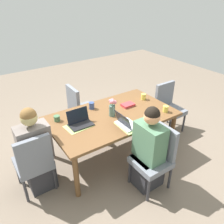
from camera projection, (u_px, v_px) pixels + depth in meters
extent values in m
plane|color=#756656|center=(112.00, 153.00, 3.73)|extent=(10.00, 10.00, 0.00)
cube|color=brown|center=(112.00, 116.00, 3.39)|extent=(1.87, 1.10, 0.04)
cylinder|color=brown|center=(135.00, 109.00, 4.32)|extent=(0.07, 0.07, 0.68)
cylinder|color=brown|center=(49.00, 139.00, 3.48)|extent=(0.07, 0.07, 0.68)
cylinder|color=brown|center=(172.00, 132.00, 3.65)|extent=(0.07, 0.07, 0.68)
cylinder|color=brown|center=(76.00, 176.00, 2.81)|extent=(0.07, 0.07, 0.68)
cube|color=slate|center=(33.00, 163.00, 2.92)|extent=(0.44, 0.44, 0.08)
cube|color=slate|center=(34.00, 155.00, 2.65)|extent=(0.42, 0.06, 0.45)
cylinder|color=#333338|center=(18.00, 173.00, 3.07)|extent=(0.04, 0.04, 0.37)
cylinder|color=#333338|center=(45.00, 162.00, 3.26)|extent=(0.04, 0.04, 0.37)
cylinder|color=#333338|center=(26.00, 191.00, 2.80)|extent=(0.04, 0.04, 0.37)
cylinder|color=#333338|center=(55.00, 178.00, 2.98)|extent=(0.04, 0.04, 0.37)
cube|color=#2D2D33|center=(40.00, 171.00, 3.04)|extent=(0.34, 0.36, 0.45)
cube|color=slate|center=(34.00, 143.00, 2.81)|extent=(0.40, 0.24, 0.50)
sphere|color=tan|center=(29.00, 118.00, 2.62)|extent=(0.20, 0.20, 0.20)
sphere|color=brown|center=(28.00, 115.00, 2.61)|extent=(0.19, 0.19, 0.19)
cube|color=slate|center=(151.00, 162.00, 2.93)|extent=(0.44, 0.44, 0.08)
cube|color=slate|center=(163.00, 141.00, 2.89)|extent=(0.06, 0.42, 0.45)
cylinder|color=#333338|center=(148.00, 190.00, 2.81)|extent=(0.04, 0.04, 0.37)
cylinder|color=#333338|center=(130.00, 172.00, 3.08)|extent=(0.04, 0.04, 0.37)
cylinder|color=#333338|center=(170.00, 178.00, 2.99)|extent=(0.04, 0.04, 0.37)
cylinder|color=#333338|center=(150.00, 162.00, 3.27)|extent=(0.04, 0.04, 0.37)
cube|color=#2D2D33|center=(147.00, 170.00, 3.06)|extent=(0.36, 0.34, 0.45)
cube|color=#4C7556|center=(149.00, 142.00, 2.83)|extent=(0.24, 0.40, 0.50)
sphere|color=#E39967|center=(152.00, 116.00, 2.65)|extent=(0.20, 0.20, 0.20)
sphere|color=black|center=(152.00, 114.00, 2.63)|extent=(0.19, 0.19, 0.19)
cube|color=slate|center=(84.00, 110.00, 4.15)|extent=(0.44, 0.44, 0.08)
cube|color=slate|center=(73.00, 100.00, 3.93)|extent=(0.06, 0.42, 0.45)
cylinder|color=#333338|center=(88.00, 114.00, 4.49)|extent=(0.04, 0.04, 0.37)
cylinder|color=#333338|center=(98.00, 122.00, 4.22)|extent=(0.04, 0.04, 0.37)
cylinder|color=#333338|center=(71.00, 119.00, 4.31)|extent=(0.04, 0.04, 0.37)
cylinder|color=#333338|center=(80.00, 128.00, 4.03)|extent=(0.04, 0.04, 0.37)
cube|color=slate|center=(170.00, 111.00, 4.12)|extent=(0.44, 0.44, 0.08)
cube|color=slate|center=(164.00, 94.00, 4.13)|extent=(0.42, 0.06, 0.45)
cylinder|color=#333338|center=(184.00, 123.00, 4.19)|extent=(0.04, 0.04, 0.37)
cylinder|color=#333338|center=(169.00, 129.00, 4.00)|extent=(0.04, 0.04, 0.37)
cylinder|color=#333338|center=(168.00, 114.00, 4.47)|extent=(0.04, 0.04, 0.37)
cylinder|color=#333338|center=(154.00, 120.00, 4.28)|extent=(0.04, 0.04, 0.37)
cylinder|color=#4C6B60|center=(112.00, 111.00, 3.32)|extent=(0.09, 0.09, 0.17)
sphere|color=#DB7584|center=(111.00, 102.00, 3.24)|extent=(0.05, 0.05, 0.05)
cylinder|color=#477A3D|center=(111.00, 104.00, 3.25)|extent=(0.01, 0.01, 0.06)
sphere|color=#DB7584|center=(113.00, 102.00, 3.22)|extent=(0.06, 0.06, 0.06)
cylinder|color=#477A3D|center=(113.00, 104.00, 3.24)|extent=(0.01, 0.01, 0.08)
sphere|color=#DB7584|center=(115.00, 102.00, 3.26)|extent=(0.06, 0.06, 0.06)
cylinder|color=#477A3D|center=(115.00, 104.00, 3.27)|extent=(0.01, 0.01, 0.05)
sphere|color=#DB7584|center=(112.00, 100.00, 3.26)|extent=(0.05, 0.05, 0.05)
cylinder|color=#477A3D|center=(112.00, 103.00, 3.28)|extent=(0.01, 0.01, 0.08)
sphere|color=#DB7584|center=(110.00, 101.00, 3.26)|extent=(0.05, 0.05, 0.05)
cylinder|color=#477A3D|center=(110.00, 103.00, 3.28)|extent=(0.01, 0.01, 0.07)
cube|color=#9EBC66|center=(79.00, 126.00, 3.10)|extent=(0.38, 0.29, 0.00)
cube|color=#9EBC66|center=(128.00, 126.00, 3.11)|extent=(0.27, 0.37, 0.00)
cube|color=silver|center=(127.00, 125.00, 3.12)|extent=(0.22, 0.32, 0.02)
cube|color=black|center=(123.00, 120.00, 3.03)|extent=(0.07, 0.31, 0.19)
cube|color=black|center=(81.00, 125.00, 3.11)|extent=(0.32, 0.22, 0.02)
cube|color=black|center=(78.00, 116.00, 3.13)|extent=(0.31, 0.06, 0.20)
cylinder|color=#33477A|center=(92.00, 106.00, 3.53)|extent=(0.09, 0.09, 0.11)
cylinder|color=#DBC64C|center=(166.00, 109.00, 3.44)|extent=(0.08, 0.08, 0.10)
cylinder|color=#DBC64C|center=(143.00, 97.00, 3.82)|extent=(0.08, 0.08, 0.10)
cylinder|color=#47704C|center=(57.00, 118.00, 3.21)|extent=(0.09, 0.09, 0.08)
cube|color=#B73338|center=(128.00, 105.00, 3.62)|extent=(0.20, 0.14, 0.04)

